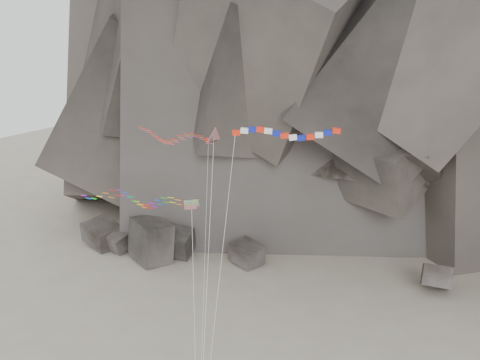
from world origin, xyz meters
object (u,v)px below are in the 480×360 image
at_px(banner_kite, 284,135).
at_px(pennant_kite, 205,231).
at_px(delta_kite, 171,136).
at_px(parafoil_kite, 131,198).

height_order(banner_kite, pennant_kite, banner_kite).
relative_size(delta_kite, pennant_kite, 1.05).
height_order(banner_kite, parafoil_kite, banner_kite).
xyz_separation_m(parafoil_kite, pennant_kite, (8.70, -1.79, -1.44)).
bearing_deg(banner_kite, pennant_kite, -167.75).
distance_m(delta_kite, banner_kite, 11.06).
bearing_deg(pennant_kite, parafoil_kite, 147.53).
distance_m(parafoil_kite, pennant_kite, 8.99).
relative_size(banner_kite, pennant_kite, 1.06).
bearing_deg(delta_kite, parafoil_kite, -129.13).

